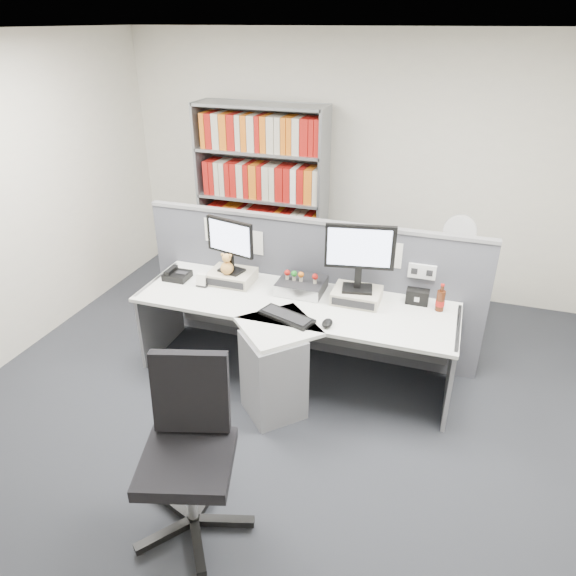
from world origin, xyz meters
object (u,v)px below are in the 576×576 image
(desktop_pc, at_px, (301,286))
(filing_cabinet, at_px, (449,298))
(desk_phone, at_px, (177,275))
(office_chair, at_px, (189,444))
(speaker, at_px, (417,297))
(desk_fan, at_px, (459,234))
(mouse, at_px, (327,323))
(shelving_unit, at_px, (262,201))
(desk, at_px, (286,343))
(desk_calendar, at_px, (202,281))
(keyboard, at_px, (286,316))
(monitor_right, at_px, (360,252))
(cola_bottle, at_px, (440,301))
(monitor_left, at_px, (230,241))

(desktop_pc, bearing_deg, filing_cabinet, 39.64)
(desktop_pc, relative_size, desk_phone, 1.80)
(desk_phone, distance_m, office_chair, 1.93)
(speaker, relative_size, desk_fan, 0.36)
(mouse, xyz_separation_m, desk_fan, (0.85, 1.47, 0.27))
(shelving_unit, bearing_deg, desk, -64.04)
(filing_cabinet, bearing_deg, desk_calendar, -149.94)
(keyboard, bearing_deg, office_chair, -96.63)
(monitor_right, xyz_separation_m, shelving_unit, (-1.38, 1.46, -0.17))
(filing_cabinet, bearing_deg, cola_bottle, -94.51)
(mouse, bearing_deg, cola_bottle, 33.25)
(office_chair, bearing_deg, desktop_pc, 85.87)
(filing_cabinet, xyz_separation_m, office_chair, (-1.33, -2.76, 0.23))
(monitor_left, height_order, office_chair, monitor_left)
(shelving_unit, distance_m, office_chair, 3.33)
(desktop_pc, height_order, cola_bottle, cola_bottle)
(desktop_pc, bearing_deg, desk, -90.18)
(desk_fan, bearing_deg, cola_bottle, -94.51)
(desk_calendar, bearing_deg, mouse, -13.96)
(desktop_pc, relative_size, filing_cabinet, 0.54)
(monitor_right, distance_m, keyboard, 0.76)
(desk, height_order, keyboard, keyboard)
(monitor_left, distance_m, shelving_unit, 1.50)
(speaker, relative_size, office_chair, 0.17)
(speaker, distance_m, desk_fan, 0.96)
(monitor_left, height_order, cola_bottle, monitor_left)
(filing_cabinet, relative_size, office_chair, 0.65)
(desk_phone, bearing_deg, monitor_left, 11.14)
(monitor_right, bearing_deg, filing_cabinet, 54.53)
(cola_bottle, xyz_separation_m, desk_fan, (0.08, 0.96, 0.20))
(desktop_pc, bearing_deg, desk_phone, -173.89)
(desktop_pc, distance_m, speaker, 0.95)
(desk, xyz_separation_m, office_chair, (-0.13, -1.36, 0.12))
(cola_bottle, relative_size, office_chair, 0.21)
(speaker, relative_size, filing_cabinet, 0.26)
(desk_calendar, height_order, office_chair, office_chair)
(mouse, relative_size, filing_cabinet, 0.18)
(mouse, height_order, desk_calendar, desk_calendar)
(monitor_right, bearing_deg, keyboard, -135.62)
(office_chair, bearing_deg, shelving_unit, 103.54)
(desk, bearing_deg, desk_phone, 165.47)
(desk, relative_size, desk_calendar, 22.68)
(office_chair, bearing_deg, filing_cabinet, 64.35)
(desktop_pc, height_order, mouse, desktop_pc)
(monitor_right, xyz_separation_m, desk_phone, (-1.59, -0.10, -0.40))
(office_chair, bearing_deg, desk, 84.70)
(mouse, bearing_deg, desk_fan, 59.95)
(speaker, xyz_separation_m, shelving_unit, (-1.85, 1.35, 0.20))
(office_chair, bearing_deg, cola_bottle, 55.22)
(speaker, relative_size, shelving_unit, 0.09)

